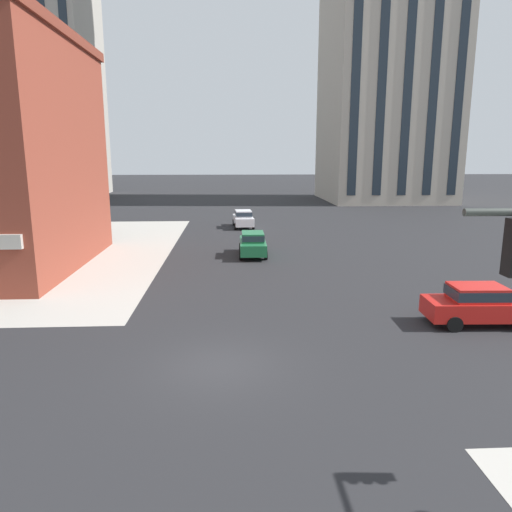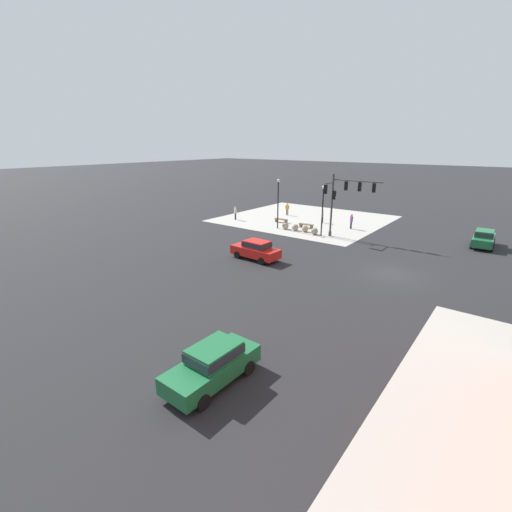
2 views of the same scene
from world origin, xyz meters
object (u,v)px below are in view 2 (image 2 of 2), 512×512
(bollard_sphere_curb_b, at_px, (305,229))
(car_main_southbound_far, at_px, (484,238))
(bench_mid_block, at_px, (281,220))
(street_lamp_corner_near, at_px, (323,205))
(bollard_sphere_curb_a, at_px, (314,231))
(pedestrian_near_bench, at_px, (323,216))
(bench_near_signal, at_px, (306,225))
(pedestrian_walking_east, at_px, (287,209))
(street_lamp_mid_sidewalk, at_px, (278,198))
(bollard_sphere_curb_d, at_px, (285,226))
(pedestrian_at_curb, at_px, (235,212))
(car_main_northbound_far, at_px, (256,249))
(bollard_sphere_curb_c, at_px, (295,227))
(traffic_signal_main, at_px, (342,196))
(car_main_northbound_near, at_px, (213,363))
(pedestrian_with_bag, at_px, (351,220))

(bollard_sphere_curb_b, height_order, car_main_southbound_far, car_main_southbound_far)
(bench_mid_block, bearing_deg, street_lamp_corner_near, 157.51)
(bollard_sphere_curb_a, relative_size, pedestrian_near_bench, 0.48)
(bench_near_signal, relative_size, street_lamp_corner_near, 0.34)
(pedestrian_walking_east, height_order, street_lamp_corner_near, street_lamp_corner_near)
(pedestrian_walking_east, bearing_deg, street_lamp_mid_sidewalk, 114.80)
(pedestrian_near_bench, bearing_deg, bench_near_signal, 87.06)
(bollard_sphere_curb_d, xyz_separation_m, bench_near_signal, (-1.63, -2.08, -0.06))
(bench_mid_block, distance_m, pedestrian_at_curb, 6.23)
(bollard_sphere_curb_b, distance_m, car_main_northbound_far, 11.50)
(bollard_sphere_curb_a, relative_size, pedestrian_walking_east, 0.47)
(bollard_sphere_curb_c, bearing_deg, bollard_sphere_curb_b, -176.66)
(bench_near_signal, xyz_separation_m, pedestrian_walking_east, (6.11, -5.32, 0.61))
(bollard_sphere_curb_b, relative_size, bollard_sphere_curb_c, 1.00)
(bench_mid_block, bearing_deg, bollard_sphere_curb_b, 152.61)
(traffic_signal_main, distance_m, bench_mid_block, 10.43)
(pedestrian_at_curb, relative_size, car_main_northbound_far, 0.39)
(bollard_sphere_curb_d, height_order, bench_near_signal, bollard_sphere_curb_d)
(bollard_sphere_curb_d, relative_size, car_main_southbound_far, 0.17)
(bollard_sphere_curb_c, height_order, bench_mid_block, bollard_sphere_curb_c)
(pedestrian_at_curb, relative_size, car_main_southbound_far, 0.39)
(pedestrian_near_bench, height_order, car_main_northbound_near, car_main_northbound_near)
(car_main_northbound_far, bearing_deg, street_lamp_corner_near, -93.37)
(bollard_sphere_curb_b, relative_size, pedestrian_with_bag, 0.43)
(pedestrian_at_curb, xyz_separation_m, car_main_northbound_far, (-12.35, 11.70, -0.09))
(car_main_northbound_near, height_order, car_main_southbound_far, same)
(bollard_sphere_curb_c, height_order, pedestrian_at_curb, pedestrian_at_curb)
(pedestrian_at_curb, height_order, pedestrian_with_bag, pedestrian_with_bag)
(bollard_sphere_curb_c, height_order, street_lamp_corner_near, street_lamp_corner_near)
(bollard_sphere_curb_a, distance_m, bench_mid_block, 7.04)
(bollard_sphere_curb_c, xyz_separation_m, car_main_northbound_near, (-11.59, 25.64, 0.54))
(bollard_sphere_curb_c, bearing_deg, pedestrian_walking_east, -51.68)
(pedestrian_at_curb, bearing_deg, street_lamp_mid_sidewalk, 173.78)
(traffic_signal_main, xyz_separation_m, street_lamp_mid_sidewalk, (7.71, 0.31, -0.84))
(bollard_sphere_curb_c, bearing_deg, car_main_northbound_near, 114.32)
(bench_mid_block, xyz_separation_m, car_main_northbound_near, (-15.27, 28.28, 0.59))
(car_main_southbound_far, bearing_deg, bench_mid_block, 6.87)
(bollard_sphere_curb_a, xyz_separation_m, car_main_northbound_near, (-8.89, 25.30, 0.54))
(bollard_sphere_curb_a, relative_size, street_lamp_corner_near, 0.14)
(bollard_sphere_curb_b, relative_size, pedestrian_near_bench, 0.48)
(pedestrian_walking_east, bearing_deg, bollard_sphere_curb_a, 138.00)
(car_main_northbound_far, bearing_deg, bollard_sphere_curb_d, -69.63)
(bollard_sphere_curb_d, height_order, pedestrian_at_curb, pedestrian_at_curb)
(bollard_sphere_curb_a, height_order, pedestrian_with_bag, pedestrian_with_bag)
(traffic_signal_main, bearing_deg, bollard_sphere_curb_b, -2.01)
(bollard_sphere_curb_d, height_order, pedestrian_walking_east, pedestrian_walking_east)
(pedestrian_near_bench, bearing_deg, street_lamp_corner_near, 116.20)
(bench_near_signal, distance_m, car_main_southbound_far, 18.09)
(bollard_sphere_curb_a, relative_size, bench_near_signal, 0.42)
(bollard_sphere_curb_b, height_order, pedestrian_walking_east, pedestrian_walking_east)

